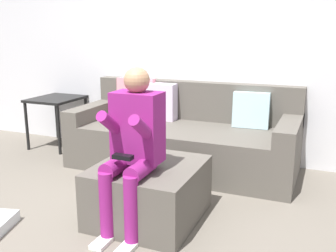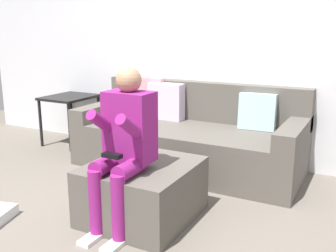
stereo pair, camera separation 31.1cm
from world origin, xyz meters
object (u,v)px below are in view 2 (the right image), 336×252
Objects in this scene: ottoman at (143,191)px; person_seated at (124,140)px; side_table at (69,103)px; couch_sectional at (188,138)px.

ottoman is 0.49m from person_seated.
person_seated is at bearing -39.06° from side_table.
person_seated is at bearing -84.08° from couch_sectional.
couch_sectional is 3.76× the size of side_table.
side_table is (-1.71, 0.10, 0.22)m from couch_sectional.
side_table is at bearing 176.57° from couch_sectional.
person_seated is (0.15, -1.41, 0.36)m from couch_sectional.
couch_sectional is 2.84× the size of ottoman.
ottoman is at bearing 78.71° from person_seated.
side_table is at bearing 144.98° from ottoman.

